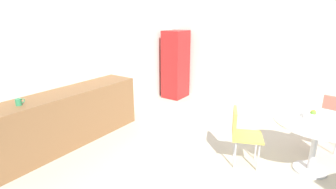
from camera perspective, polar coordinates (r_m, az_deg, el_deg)
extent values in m
plane|color=beige|center=(3.78, 13.74, -17.12)|extent=(6.00, 6.00, 0.00)
cube|color=white|center=(5.05, -18.84, 7.23)|extent=(6.00, 0.10, 2.60)
cube|color=white|center=(6.11, 24.97, 8.18)|extent=(0.10, 6.00, 2.60)
cube|color=brown|center=(4.66, -20.98, -4.70)|extent=(2.59, 0.60, 0.90)
cube|color=#B21E1E|center=(6.68, 1.69, 6.56)|extent=(0.60, 0.50, 1.70)
cylinder|color=silver|center=(4.29, 28.63, -14.22)|extent=(0.44, 0.44, 0.03)
cylinder|color=silver|center=(4.12, 29.40, -9.70)|extent=(0.08, 0.08, 0.73)
cylinder|color=white|center=(3.99, 30.14, -5.21)|extent=(1.13, 1.13, 0.03)
cylinder|color=silver|center=(4.87, 29.41, -7.94)|extent=(0.02, 0.02, 0.42)
cylinder|color=silver|center=(5.16, 30.28, -6.72)|extent=(0.02, 0.02, 0.42)
cube|color=#DB7260|center=(4.91, 32.02, -5.33)|extent=(0.48, 0.48, 0.03)
cube|color=#DB7260|center=(5.02, 32.83, -2.52)|extent=(0.09, 0.38, 0.38)
cylinder|color=silver|center=(4.17, 18.72, -10.69)|extent=(0.02, 0.02, 0.42)
cylinder|color=silver|center=(3.90, 19.21, -12.84)|extent=(0.02, 0.02, 0.42)
cylinder|color=silver|center=(4.14, 14.33, -10.49)|extent=(0.02, 0.02, 0.42)
cylinder|color=silver|center=(3.87, 14.47, -12.65)|extent=(0.02, 0.02, 0.42)
cube|color=#D8CC4C|center=(3.92, 16.97, -8.76)|extent=(0.55, 0.55, 0.03)
cube|color=#D8CC4C|center=(3.82, 14.39, -5.88)|extent=(0.36, 0.18, 0.38)
cylinder|color=silver|center=(4.02, 29.20, -4.13)|extent=(0.25, 0.25, 0.07)
sphere|color=orange|center=(4.01, 29.24, -3.61)|extent=(0.07, 0.07, 0.07)
sphere|color=yellow|center=(4.04, 29.28, -3.43)|extent=(0.07, 0.07, 0.07)
sphere|color=#66B233|center=(4.00, 29.25, -3.63)|extent=(0.07, 0.07, 0.07)
cylinder|color=#338C59|center=(4.12, -29.98, -1.45)|extent=(0.08, 0.08, 0.09)
torus|color=#338C59|center=(4.14, -29.28, -1.18)|extent=(0.06, 0.01, 0.06)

